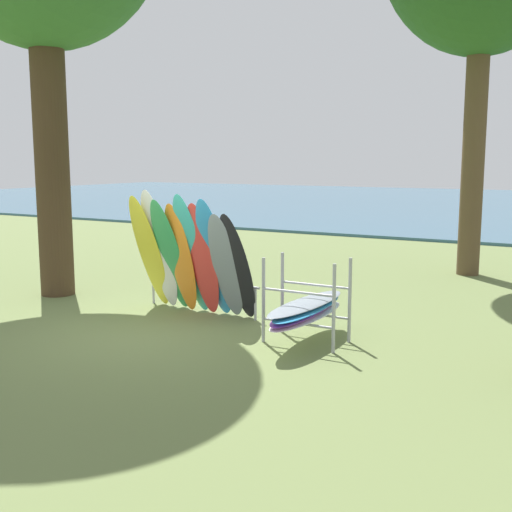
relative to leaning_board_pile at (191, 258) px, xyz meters
name	(u,v)px	position (x,y,z in m)	size (l,w,h in m)	color
ground_plane	(159,333)	(0.24, -1.21, -0.99)	(80.00, 80.00, 0.00)	olive
lake_water	(494,205)	(0.24, 29.76, -0.94)	(80.00, 36.00, 0.10)	#38607A
leaning_board_pile	(191,258)	(0.00, 0.00, 0.00)	(2.46, 0.86, 2.15)	yellow
board_storage_rack	(306,309)	(2.43, -0.55, -0.49)	(1.15, 2.12, 1.25)	#9EA0A5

